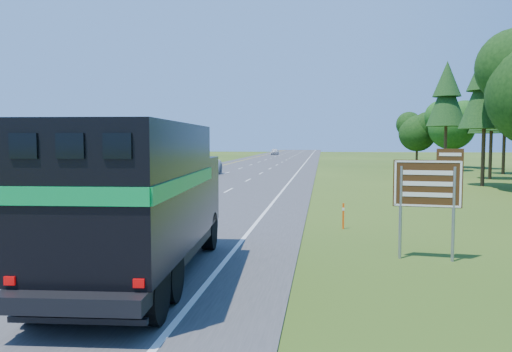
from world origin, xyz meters
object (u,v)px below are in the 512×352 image
(white_suv, at_px, (199,166))
(far_car, at_px, (275,152))
(horse_truck, at_px, (140,197))
(exit_sign, at_px, (429,188))

(white_suv, height_order, far_car, white_suv)
(horse_truck, xyz_separation_m, white_suv, (-7.61, 35.74, -1.06))
(horse_truck, xyz_separation_m, exit_sign, (7.40, 3.16, 0.02))
(horse_truck, relative_size, far_car, 1.96)
(horse_truck, height_order, white_suv, horse_truck)
(white_suv, height_order, exit_sign, exit_sign)
(horse_truck, height_order, exit_sign, horse_truck)
(white_suv, relative_size, exit_sign, 2.17)
(horse_truck, relative_size, exit_sign, 2.71)
(white_suv, bearing_deg, exit_sign, -61.83)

